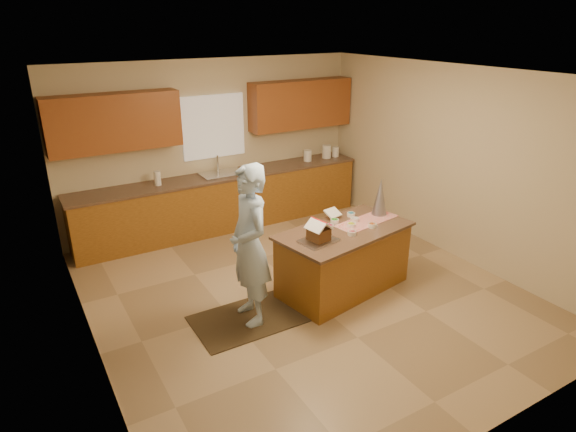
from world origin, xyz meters
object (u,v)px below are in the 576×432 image
at_px(tinsel_tree, 380,197).
at_px(gingerbread_house, 319,232).
at_px(island_base, 343,261).
at_px(boy, 250,246).

xyz_separation_m(tinsel_tree, gingerbread_house, (-1.17, -0.31, -0.13)).
height_order(island_base, tinsel_tree, tinsel_tree).
xyz_separation_m(boy, gingerbread_house, (0.84, -0.11, 0.02)).
relative_size(tinsel_tree, gingerbread_house, 1.69).
height_order(boy, gingerbread_house, boy).
bearing_deg(tinsel_tree, island_base, -165.96).
bearing_deg(boy, gingerbread_house, 87.06).
distance_m(boy, gingerbread_house, 0.85).
distance_m(island_base, gingerbread_house, 0.75).
relative_size(tinsel_tree, boy, 0.27).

